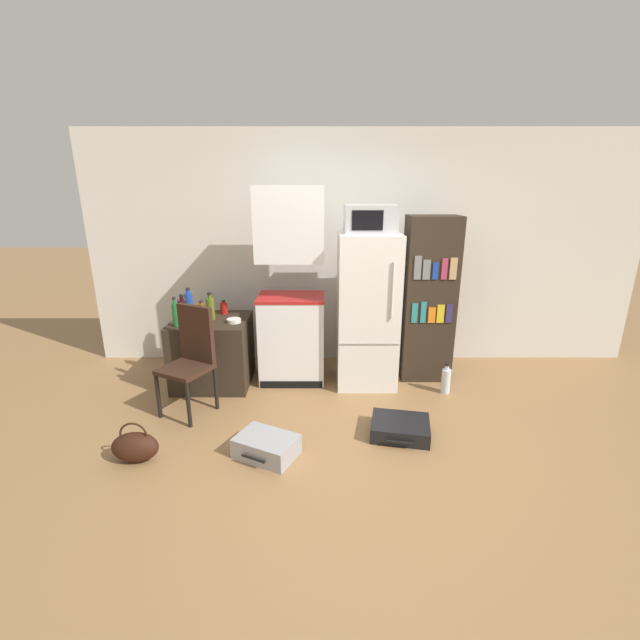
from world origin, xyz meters
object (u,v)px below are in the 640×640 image
at_px(bottle_green_tall, 177,314).
at_px(chair, 193,352).
at_px(side_table, 214,351).
at_px(suitcase_large_flat, 268,446).
at_px(refrigerator, 368,311).
at_px(bottle_olive_oil, 212,308).
at_px(bowl, 235,321).
at_px(kitchen_hutch, 292,295).
at_px(bookshelf, 430,300).
at_px(bottle_ketchup_red, 225,308).
at_px(bottle_wine_dark, 184,309).
at_px(suitcase_small_flat, 401,428).
at_px(microwave, 372,219).
at_px(bottle_amber_beer, 203,309).
at_px(bottle_blue_soda, 190,302).
at_px(handbag, 137,446).
at_px(water_bottle_front, 447,380).

height_order(bottle_green_tall, chair, bottle_green_tall).
xyz_separation_m(side_table, suitcase_large_flat, (0.72, -1.33, -0.28)).
distance_m(refrigerator, bottle_olive_oil, 1.63).
xyz_separation_m(side_table, bowl, (0.27, -0.10, 0.38)).
height_order(kitchen_hutch, bookshelf, kitchen_hutch).
distance_m(bottle_ketchup_red, chair, 0.83).
xyz_separation_m(bottle_wine_dark, suitcase_small_flat, (2.12, -1.05, -0.76)).
relative_size(bottle_green_tall, suitcase_large_flat, 0.54).
distance_m(refrigerator, suitcase_small_flat, 1.32).
distance_m(bookshelf, bowl, 2.06).
bearing_deg(microwave, side_table, -178.46).
bearing_deg(bottle_amber_beer, bottle_blue_soda, 144.84).
height_order(bottle_wine_dark, chair, chair).
relative_size(bookshelf, chair, 1.75).
xyz_separation_m(bottle_blue_soda, chair, (0.26, -0.87, -0.25)).
bearing_deg(bottle_blue_soda, bottle_olive_oil, -43.45).
xyz_separation_m(bookshelf, bottle_amber_beer, (-2.44, 0.00, -0.10)).
height_order(kitchen_hutch, bottle_green_tall, kitchen_hutch).
bearing_deg(handbag, side_table, 78.56).
xyz_separation_m(kitchen_hutch, bottle_amber_beer, (-0.97, 0.07, -0.17)).
relative_size(bookshelf, bottle_ketchup_red, 11.78).
height_order(refrigerator, handbag, refrigerator).
relative_size(kitchen_hutch, bottle_blue_soda, 7.64).
relative_size(kitchen_hutch, bookshelf, 1.16).
bearing_deg(side_table, chair, -94.25).
relative_size(side_table, kitchen_hutch, 0.38).
bearing_deg(side_table, bottle_green_tall, -140.93).
height_order(bottle_amber_beer, bottle_blue_soda, bottle_blue_soda).
bearing_deg(bottle_ketchup_red, bottle_olive_oil, -112.06).
relative_size(refrigerator, bottle_ketchup_red, 10.70).
bearing_deg(chair, suitcase_small_flat, 13.09).
height_order(handbag, water_bottle_front, handbag).
relative_size(bowl, suitcase_large_flat, 0.26).
bearing_deg(bottle_wine_dark, suitcase_small_flat, -26.45).
xyz_separation_m(bottle_blue_soda, suitcase_large_flat, (1.02, -1.62, -0.75)).
height_order(bowl, water_bottle_front, bowl).
bearing_deg(microwave, bowl, -173.85).
height_order(microwave, bottle_blue_soda, microwave).
bearing_deg(chair, bottle_amber_beer, 123.59).
bearing_deg(bottle_green_tall, bookshelf, 8.80).
height_order(suitcase_small_flat, handbag, handbag).
bearing_deg(bottle_blue_soda, refrigerator, -7.38).
bearing_deg(handbag, bowl, 66.89).
xyz_separation_m(bottle_wine_dark, suitcase_large_flat, (1.00, -1.35, -0.75)).
relative_size(bottle_wine_dark, bottle_green_tall, 0.88).
height_order(bottle_ketchup_red, chair, chair).
bearing_deg(suitcase_large_flat, bottle_amber_beer, 145.77).
relative_size(side_table, water_bottle_front, 2.37).
xyz_separation_m(chair, suitcase_small_flat, (1.88, -0.46, -0.51)).
distance_m(microwave, handbag, 2.89).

